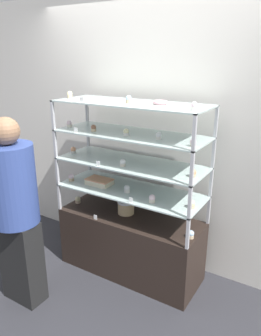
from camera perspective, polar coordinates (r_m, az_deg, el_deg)
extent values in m
plane|color=#2D2D33|center=(3.42, 0.00, -17.25)|extent=(20.00, 20.00, 0.00)
cube|color=silver|center=(3.19, 3.78, 5.82)|extent=(8.00, 0.05, 2.60)
cube|color=black|center=(3.26, 0.00, -13.00)|extent=(1.36, 0.50, 0.60)
cube|color=#B7B7BC|center=(3.59, -7.05, -2.30)|extent=(0.02, 0.02, 0.26)
cube|color=#B7B7BC|center=(3.00, 13.46, -7.13)|extent=(0.02, 0.02, 0.26)
cube|color=#B7B7BC|center=(3.26, -12.32, -4.88)|extent=(0.02, 0.02, 0.26)
cube|color=#B7B7BC|center=(2.60, 9.95, -11.21)|extent=(0.02, 0.02, 0.26)
cube|color=#B2C6C1|center=(3.00, 0.00, -3.93)|extent=(1.36, 0.50, 0.01)
cube|color=#B7B7BC|center=(3.50, -7.22, 1.73)|extent=(0.02, 0.02, 0.26)
cube|color=#B7B7BC|center=(2.90, 13.85, -2.42)|extent=(0.02, 0.02, 0.26)
cube|color=#B7B7BC|center=(3.16, -12.65, -0.49)|extent=(0.02, 0.02, 0.26)
cube|color=#B7B7BC|center=(2.48, 10.29, -5.92)|extent=(0.02, 0.02, 0.26)
cube|color=#B2C6C1|center=(2.91, 0.00, 0.87)|extent=(1.36, 0.50, 0.01)
cube|color=#B7B7BC|center=(3.43, -7.40, 5.94)|extent=(0.02, 0.02, 0.26)
cube|color=#B7B7BC|center=(2.81, 14.27, 2.59)|extent=(0.02, 0.02, 0.26)
cube|color=#B7B7BC|center=(3.09, -13.00, 4.13)|extent=(0.02, 0.02, 0.26)
cube|color=#B7B7BC|center=(2.38, 10.66, -0.13)|extent=(0.02, 0.02, 0.26)
cube|color=#B2C6C1|center=(2.84, 0.00, 5.95)|extent=(1.36, 0.50, 0.01)
cube|color=#B7B7BC|center=(3.38, -7.59, 10.29)|extent=(0.02, 0.02, 0.26)
cube|color=#B7B7BC|center=(2.75, 14.72, 7.87)|extent=(0.02, 0.02, 0.26)
cube|color=#B7B7BC|center=(3.03, -13.37, 8.95)|extent=(0.02, 0.02, 0.26)
cube|color=#B7B7BC|center=(2.31, 11.06, 6.07)|extent=(0.02, 0.02, 0.26)
cube|color=#B2C6C1|center=(2.79, 0.00, 11.24)|extent=(1.36, 0.50, 0.01)
cylinder|color=#DBBC84|center=(3.13, -0.80, -6.94)|extent=(0.16, 0.16, 0.11)
cylinder|color=white|center=(3.11, -0.80, -5.85)|extent=(0.16, 0.16, 0.02)
cube|color=beige|center=(3.13, -5.43, -2.45)|extent=(0.24, 0.15, 0.05)
cube|color=#E5996B|center=(3.12, -5.45, -1.97)|extent=(0.24, 0.16, 0.01)
cylinder|color=#CCB28C|center=(3.40, -9.14, -5.79)|extent=(0.05, 0.05, 0.03)
sphere|color=#F4EAB2|center=(3.39, -9.17, -5.36)|extent=(0.05, 0.05, 0.05)
cylinder|color=#CCB28C|center=(2.80, 10.43, -11.65)|extent=(0.05, 0.05, 0.03)
sphere|color=silver|center=(2.79, 10.46, -11.14)|extent=(0.05, 0.05, 0.05)
cube|color=white|center=(3.05, -6.14, -8.53)|extent=(0.04, 0.00, 0.04)
cylinder|color=#CCB28C|center=(3.26, -10.24, -1.95)|extent=(0.05, 0.05, 0.03)
sphere|color=silver|center=(3.25, -10.27, -1.47)|extent=(0.05, 0.05, 0.05)
cylinder|color=white|center=(2.93, -0.62, -4.02)|extent=(0.05, 0.05, 0.03)
sphere|color=white|center=(2.92, -0.62, -3.49)|extent=(0.05, 0.05, 0.05)
cylinder|color=beige|center=(2.75, 3.77, -5.72)|extent=(0.05, 0.05, 0.03)
sphere|color=silver|center=(2.74, 3.78, -5.17)|extent=(0.05, 0.05, 0.05)
cylinder|color=#CCB28C|center=(2.69, 10.59, -6.58)|extent=(0.05, 0.05, 0.03)
sphere|color=#F4EAB2|center=(2.68, 10.63, -6.02)|extent=(0.05, 0.05, 0.05)
cube|color=white|center=(2.74, 0.09, -5.63)|extent=(0.04, 0.00, 0.04)
cylinder|color=white|center=(3.23, -9.92, 2.77)|extent=(0.05, 0.05, 0.02)
sphere|color=#E5996B|center=(3.22, -9.95, 3.22)|extent=(0.05, 0.05, 0.05)
cylinder|color=beige|center=(2.80, -1.41, 0.56)|extent=(0.05, 0.05, 0.02)
sphere|color=white|center=(2.79, -1.41, 1.08)|extent=(0.05, 0.05, 0.05)
cylinder|color=#CCB28C|center=(2.60, 10.80, -1.28)|extent=(0.05, 0.05, 0.02)
sphere|color=#E5996B|center=(2.59, 10.84, -0.73)|extent=(0.05, 0.05, 0.05)
cube|color=white|center=(2.82, -5.67, 0.77)|extent=(0.04, 0.00, 0.04)
cylinder|color=beige|center=(3.15, -10.59, 7.28)|extent=(0.04, 0.04, 0.02)
sphere|color=silver|center=(3.14, -10.61, 7.72)|extent=(0.05, 0.05, 0.05)
cylinder|color=#CCB28C|center=(2.93, -6.43, 6.61)|extent=(0.04, 0.04, 0.02)
sphere|color=#8C5B42|center=(2.92, -6.45, 7.08)|extent=(0.05, 0.05, 0.05)
cylinder|color=white|center=(2.75, -0.78, 5.91)|extent=(0.04, 0.04, 0.02)
sphere|color=#F4EAB2|center=(2.74, -0.78, 6.42)|extent=(0.05, 0.05, 0.05)
cylinder|color=white|center=(2.63, 4.92, 5.26)|extent=(0.04, 0.04, 0.02)
sphere|color=white|center=(2.63, 4.94, 5.78)|extent=(0.05, 0.05, 0.05)
cylinder|color=beige|center=(2.46, 10.82, 3.99)|extent=(0.04, 0.04, 0.02)
sphere|color=silver|center=(2.45, 10.86, 4.55)|extent=(0.05, 0.05, 0.05)
cube|color=white|center=(2.89, -9.52, 6.50)|extent=(0.04, 0.00, 0.04)
cylinder|color=#CCB28C|center=(3.12, -10.52, 12.12)|extent=(0.05, 0.05, 0.03)
sphere|color=#F4EAB2|center=(3.12, -10.55, 12.61)|extent=(0.05, 0.05, 0.05)
cylinder|color=#CCB28C|center=(2.74, -0.33, 11.52)|extent=(0.05, 0.05, 0.03)
sphere|color=silver|center=(2.74, -0.33, 12.08)|extent=(0.05, 0.05, 0.05)
cylinder|color=white|center=(2.40, 11.00, 10.11)|extent=(0.05, 0.05, 0.03)
sphere|color=silver|center=(2.39, 11.04, 10.74)|extent=(0.05, 0.05, 0.05)
cube|color=white|center=(2.79, -8.47, 11.62)|extent=(0.04, 0.00, 0.04)
torus|color=#EFB2BC|center=(2.69, 5.23, 11.32)|extent=(0.12, 0.12, 0.03)
cube|color=black|center=(3.04, -18.38, -15.07)|extent=(0.36, 0.20, 0.74)
cylinder|color=#33478C|center=(2.72, -19.89, -2.77)|extent=(0.37, 0.37, 0.65)
sphere|color=#936B4C|center=(2.60, -20.94, 6.04)|extent=(0.21, 0.21, 0.21)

